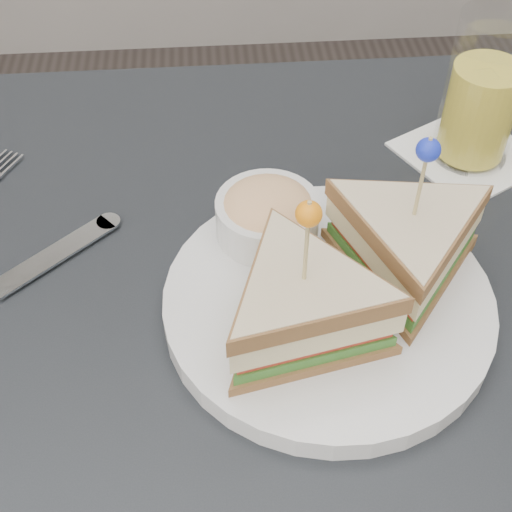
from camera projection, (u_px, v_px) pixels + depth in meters
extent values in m
cube|color=black|center=(246.00, 313.00, 0.65)|extent=(0.80, 0.80, 0.03)
cylinder|color=black|center=(17.00, 304.00, 1.15)|extent=(0.04, 0.04, 0.72)
cylinder|color=black|center=(444.00, 279.00, 1.19)|extent=(0.04, 0.04, 0.72)
cylinder|color=silver|center=(327.00, 305.00, 0.63)|extent=(0.37, 0.37, 0.02)
cylinder|color=silver|center=(328.00, 297.00, 0.62)|extent=(0.37, 0.37, 0.01)
cylinder|color=tan|center=(306.00, 249.00, 0.52)|extent=(0.00, 0.00, 0.09)
sphere|color=orange|center=(309.00, 214.00, 0.49)|extent=(0.02, 0.02, 0.02)
cylinder|color=tan|center=(421.00, 184.00, 0.56)|extent=(0.00, 0.00, 0.09)
sphere|color=#182AB6|center=(428.00, 150.00, 0.54)|extent=(0.02, 0.02, 0.02)
cylinder|color=silver|center=(267.00, 219.00, 0.66)|extent=(0.12, 0.12, 0.04)
ellipsoid|color=#E0B772|center=(268.00, 208.00, 0.65)|extent=(0.11, 0.11, 0.04)
cube|color=silver|center=(54.00, 255.00, 0.68)|extent=(0.11, 0.10, 0.00)
cylinder|color=silver|center=(108.00, 222.00, 0.71)|extent=(0.03, 0.03, 0.00)
cube|color=white|center=(468.00, 154.00, 0.79)|extent=(0.18, 0.18, 0.00)
cylinder|color=gold|center=(479.00, 111.00, 0.75)|extent=(0.10, 0.10, 0.10)
cylinder|color=white|center=(485.00, 90.00, 0.73)|extent=(0.11, 0.11, 0.16)
cube|color=white|center=(491.00, 65.00, 0.72)|extent=(0.03, 0.03, 0.02)
cube|color=white|center=(484.00, 83.00, 0.71)|extent=(0.02, 0.02, 0.02)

